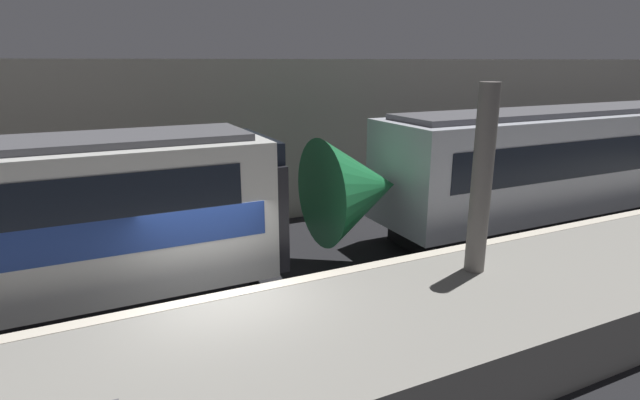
% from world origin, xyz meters
% --- Properties ---
extents(ground_plane, '(120.00, 120.00, 0.00)m').
position_xyz_m(ground_plane, '(0.00, 0.00, 0.00)').
color(ground_plane, black).
extents(platform, '(40.00, 3.81, 1.14)m').
position_xyz_m(platform, '(0.00, -1.90, 0.57)').
color(platform, gray).
rests_on(platform, ground).
extents(station_rear_barrier, '(50.00, 0.15, 5.29)m').
position_xyz_m(station_rear_barrier, '(0.00, 6.94, 2.65)').
color(station_rear_barrier, '#B2AD9E').
rests_on(station_rear_barrier, ground).
extents(support_pillar_near, '(0.40, 0.40, 3.73)m').
position_xyz_m(support_pillar_near, '(4.92, -1.23, 3.00)').
color(support_pillar_near, slate).
rests_on(support_pillar_near, platform).
extents(train_modern, '(18.74, 2.97, 3.81)m').
position_xyz_m(train_modern, '(12.86, 2.46, 1.97)').
color(train_modern, black).
rests_on(train_modern, ground).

